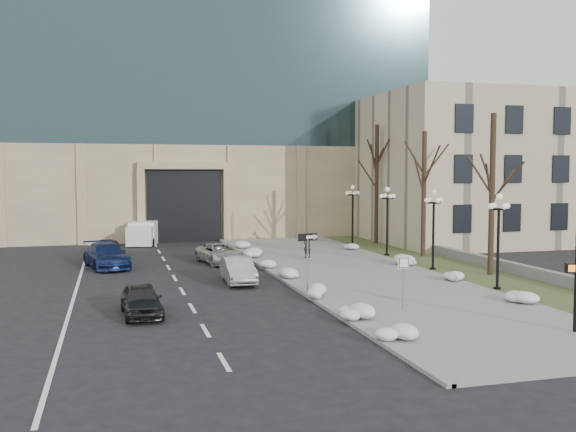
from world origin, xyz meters
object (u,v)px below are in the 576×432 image
Objects in this scene: car_b at (238,270)px; box_truck at (144,233)px; car_c at (107,256)px; car_d at (221,254)px; car_a at (141,300)px; keep_sign at (404,272)px; pedestrian at (307,246)px; one_way_sign at (311,244)px; car_e at (110,248)px; lamppost_a at (498,228)px; lamppost_b at (434,219)px; lamppost_c at (387,212)px; traffic_signal at (576,282)px; lamppost_d at (353,207)px.

box_truck reaches higher than car_b.
car_d is (6.95, -0.17, -0.09)m from car_c.
keep_sign is (10.50, -2.17, 1.05)m from car_a.
car_a is at bearing -127.38° from car_b.
keep_sign is (-0.82, -16.24, 0.80)m from pedestrian.
car_d is 11.60m from one_way_sign.
car_e is 2.40× the size of pedestrian.
keep_sign is at bearing -60.65° from box_truck.
car_d is at bearing 89.38° from car_b.
lamppost_a and lamppost_b have the same top height.
car_c is at bearing 144.94° from lamppost_a.
lamppost_c is at bearing 36.21° from car_a.
car_d is 13.27m from lamppost_b.
traffic_signal reaches higher than one_way_sign.
lamppost_b is (15.55, -19.04, 2.18)m from box_truck.
pedestrian is (5.84, 0.48, 0.24)m from car_d.
lamppost_d is (0.00, 6.50, 0.00)m from lamppost_c.
box_truck is at bearing -69.51° from pedestrian.
pedestrian is 0.33× the size of lamppost_d.
lamppost_a reaches higher than car_e.
car_d is 8.54m from car_e.
traffic_signal is (14.73, -7.24, 1.28)m from car_a.
car_b is 9.91m from car_c.
box_truck reaches higher than car_c.
lamppost_a and lamppost_c have the same top height.
box_truck is at bearing 124.41° from traffic_signal.
keep_sign is 11.57m from lamppost_b.
box_truck is (2.69, 7.61, 0.26)m from car_e.
car_d reaches higher than car_a.
one_way_sign is at bearing -116.69° from lamppost_d.
lamppost_c is 1.00× the size of lamppost_d.
traffic_signal is 0.81× the size of lamppost_d.
car_d is at bearing -50.35° from car_e.
one_way_sign is 5.29m from keep_sign.
one_way_sign reaches higher than car_e.
car_b is 12.01m from lamppost_b.
car_d is 22.83m from traffic_signal.
lamppost_c is at bearing -27.24° from box_truck.
pedestrian is at bearing -33.44° from car_e.
traffic_signal reaches higher than car_c.
box_truck is at bearing 87.29° from one_way_sign.
pedestrian is 15.82m from box_truck.
box_truck is 1.28× the size of lamppost_c.
lamppost_d reaches higher than car_c.
car_e is 25.69m from lamppost_a.
traffic_signal is (6.82, -9.63, -0.49)m from one_way_sign.
car_d is 5.86m from pedestrian.
box_truck is 16.82m from lamppost_d.
keep_sign is (11.96, -15.93, 0.95)m from car_c.
car_e is 0.78× the size of lamppost_b.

